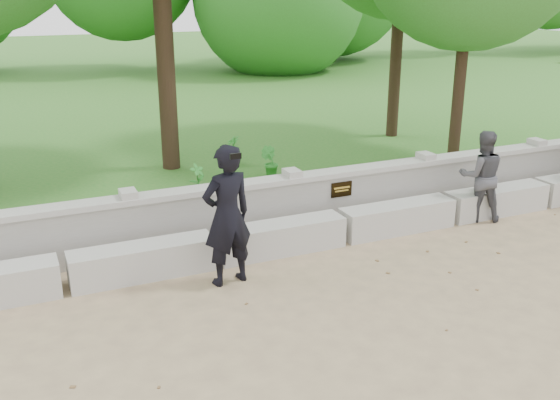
% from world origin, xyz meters
% --- Properties ---
extents(ground, '(80.00, 80.00, 0.00)m').
position_xyz_m(ground, '(0.00, 0.00, 0.00)').
color(ground, tan).
rests_on(ground, ground).
extents(lawn, '(40.00, 22.00, 0.25)m').
position_xyz_m(lawn, '(0.00, 14.00, 0.12)').
color(lawn, '#286E21').
rests_on(lawn, ground).
extents(concrete_bench, '(11.90, 0.45, 0.45)m').
position_xyz_m(concrete_bench, '(0.00, 1.90, 0.22)').
color(concrete_bench, '#B2B0A8').
rests_on(concrete_bench, ground).
extents(parapet_wall, '(12.50, 0.35, 0.90)m').
position_xyz_m(parapet_wall, '(0.00, 2.60, 0.46)').
color(parapet_wall, '#A7A59E').
rests_on(parapet_wall, ground).
extents(man_main, '(0.74, 0.66, 1.84)m').
position_xyz_m(man_main, '(-2.03, 1.28, 0.92)').
color(man_main, black).
rests_on(man_main, ground).
extents(visitor_left, '(0.90, 0.83, 1.50)m').
position_xyz_m(visitor_left, '(2.52, 1.80, 0.75)').
color(visitor_left, '#424248').
rests_on(visitor_left, ground).
extents(shrub_a, '(0.33, 0.28, 0.53)m').
position_xyz_m(shrub_a, '(-1.51, 4.28, 0.52)').
color(shrub_a, '#318A2E').
rests_on(shrub_a, lawn).
extents(shrub_b, '(0.41, 0.42, 0.59)m').
position_xyz_m(shrub_b, '(0.01, 4.68, 0.55)').
color(shrub_b, '#318A2E').
rests_on(shrub_b, lawn).
extents(shrub_d, '(0.32, 0.35, 0.57)m').
position_xyz_m(shrub_d, '(-0.27, 5.88, 0.53)').
color(shrub_d, '#318A2E').
rests_on(shrub_d, lawn).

